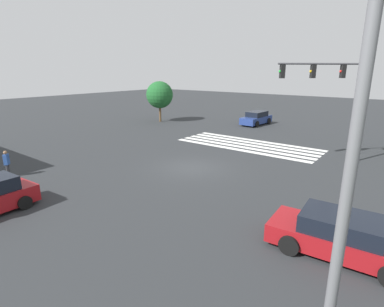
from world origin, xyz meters
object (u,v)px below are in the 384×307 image
at_px(traffic_signal_mast, 337,88).
at_px(car_1, 256,118).
at_px(tree_corner_b, 160,95).
at_px(street_light_pole_a, 345,206).
at_px(pedestrian, 7,163).
at_px(car_0, 341,236).

relative_size(traffic_signal_mast, car_1, 1.47).
xyz_separation_m(car_1, tree_corner_b, (10.53, 5.27, 2.55)).
bearing_deg(tree_corner_b, street_light_pole_a, 137.48).
bearing_deg(pedestrian, traffic_signal_mast, -0.58).
distance_m(pedestrian, tree_corner_b, 21.57).
height_order(street_light_pole_a, tree_corner_b, street_light_pole_a).
distance_m(car_0, tree_corner_b, 29.68).
xyz_separation_m(street_light_pole_a, tree_corner_b, (25.19, -23.10, -1.19)).
distance_m(street_light_pole_a, tree_corner_b, 34.20).
distance_m(traffic_signal_mast, pedestrian, 21.24).
bearing_deg(pedestrian, street_light_pole_a, -54.60).
distance_m(car_1, pedestrian, 25.95).
bearing_deg(car_0, street_light_pole_a, -85.85).
bearing_deg(street_light_pole_a, traffic_signal_mast, -77.22).
xyz_separation_m(traffic_signal_mast, street_light_pole_a, (-3.99, 17.62, -0.58)).
xyz_separation_m(car_1, street_light_pole_a, (-14.66, 28.37, 3.74)).
height_order(car_1, tree_corner_b, tree_corner_b).
bearing_deg(car_1, street_light_pole_a, 31.17).
distance_m(car_1, street_light_pole_a, 32.16).
xyz_separation_m(traffic_signal_mast, car_1, (10.67, -10.76, -4.32)).
relative_size(pedestrian, tree_corner_b, 0.33).
height_order(car_0, pedestrian, pedestrian).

